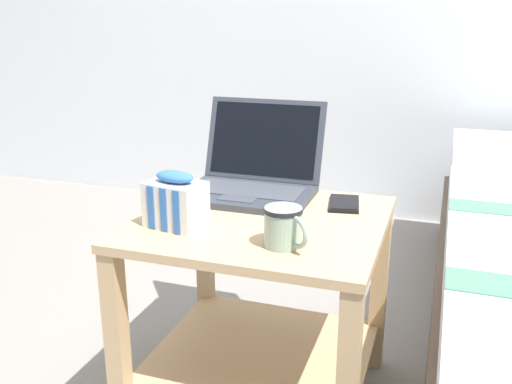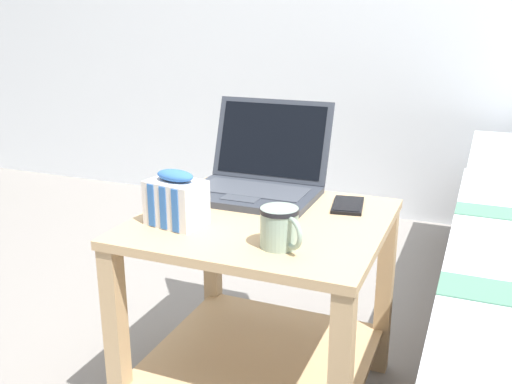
# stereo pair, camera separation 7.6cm
# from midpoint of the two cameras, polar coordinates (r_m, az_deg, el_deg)

# --- Properties ---
(bedside_table) EXTENTS (0.60, 0.57, 0.52)m
(bedside_table) POSITION_cam_midpoint_polar(r_m,az_deg,el_deg) (1.48, -0.95, -9.39)
(bedside_table) COLOR tan
(bedside_table) RESTS_ON ground_plane
(laptop) EXTENTS (0.35, 0.32, 0.24)m
(laptop) POSITION_cam_midpoint_polar(r_m,az_deg,el_deg) (1.59, -1.73, 1.61)
(laptop) COLOR #333842
(laptop) RESTS_ON bedside_table
(mug_front_left) EXTENTS (0.11, 0.09, 0.09)m
(mug_front_left) POSITION_cam_midpoint_polar(r_m,az_deg,el_deg) (1.22, 1.03, -3.35)
(mug_front_left) COLOR #8CA593
(mug_front_left) RESTS_ON bedside_table
(snack_bag) EXTENTS (0.15, 0.11, 0.13)m
(snack_bag) POSITION_cam_midpoint_polar(r_m,az_deg,el_deg) (1.35, -9.64, -0.97)
(snack_bag) COLOR silver
(snack_bag) RESTS_ON bedside_table
(cell_phone) EXTENTS (0.10, 0.15, 0.01)m
(cell_phone) POSITION_cam_midpoint_polar(r_m,az_deg,el_deg) (1.51, 7.39, -1.15)
(cell_phone) COLOR black
(cell_phone) RESTS_ON bedside_table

